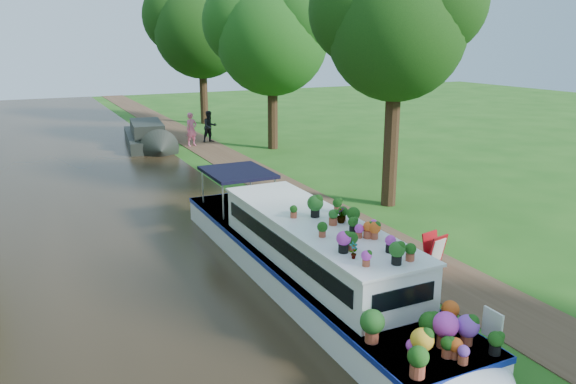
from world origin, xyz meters
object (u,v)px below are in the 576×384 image
Objects in this scene: plant_boat at (315,259)px; sandwich_board at (434,252)px; second_boat at (147,137)px; pedestrian_dark at (210,127)px; pedestrian_pink at (191,129)px.

plant_boat reaches higher than sandwich_board.
second_boat is 21.39m from sandwich_board.
pedestrian_dark is at bearing 76.55° from sandwich_board.
pedestrian_pink reaches higher than second_boat.
pedestrian_dark is (0.55, 20.83, 0.50)m from sandwich_board.
plant_boat is 7.09× the size of pedestrian_pink.
plant_boat is at bearing -84.11° from second_boat.
plant_boat is 20.21m from pedestrian_pink.
plant_boat is at bearing -114.25° from pedestrian_pink.
sandwich_board is at bearing -103.99° from pedestrian_pink.
pedestrian_pink reaches higher than sandwich_board.
plant_boat is 1.79× the size of second_boat.
sandwich_board is at bearing -1.66° from plant_boat.
pedestrian_pink is (-0.78, 20.11, 0.53)m from sandwich_board.
second_boat is at bearing 88.64° from plant_boat.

